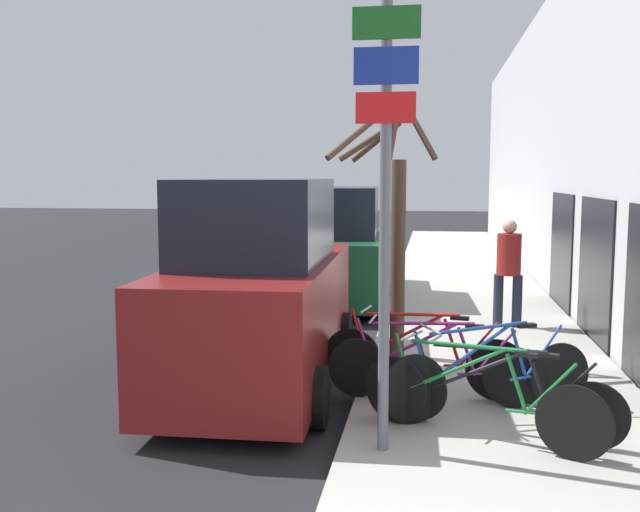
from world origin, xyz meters
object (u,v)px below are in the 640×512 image
(bicycle_0, at_px, (479,399))
(parked_car_1, at_px, (336,251))
(bicycle_3, at_px, (434,367))
(signpost, at_px, (385,196))
(bicycle_4, at_px, (422,358))
(parked_car_0, at_px, (260,294))
(bicycle_1, at_px, (501,396))
(pedestrian_near, at_px, (509,265))
(bicycle_2, at_px, (489,377))
(street_tree, at_px, (394,230))

(bicycle_0, height_order, parked_car_1, parked_car_1)
(bicycle_3, bearing_deg, signpost, 167.05)
(bicycle_3, distance_m, bicycle_4, 0.34)
(bicycle_0, relative_size, parked_car_0, 0.47)
(bicycle_1, bearing_deg, pedestrian_near, 12.80)
(bicycle_3, distance_m, pedestrian_near, 4.37)
(bicycle_0, distance_m, parked_car_1, 8.23)
(bicycle_2, xyz_separation_m, pedestrian_near, (0.64, 4.51, 0.60))
(signpost, height_order, bicycle_2, signpost)
(signpost, xyz_separation_m, bicycle_4, (0.32, 1.76, -1.87))
(bicycle_2, relative_size, bicycle_4, 0.94)
(bicycle_1, distance_m, bicycle_4, 1.40)
(bicycle_2, bearing_deg, bicycle_1, 162.28)
(signpost, relative_size, pedestrian_near, 2.29)
(bicycle_3, bearing_deg, parked_car_1, 20.80)
(bicycle_1, distance_m, pedestrian_near, 5.09)
(bicycle_1, distance_m, parked_car_0, 3.25)
(bicycle_3, relative_size, parked_car_0, 0.50)
(parked_car_0, bearing_deg, bicycle_4, -15.00)
(bicycle_0, height_order, bicycle_2, bicycle_2)
(signpost, bearing_deg, bicycle_3, 72.55)
(street_tree, bearing_deg, parked_car_0, -145.02)
(bicycle_4, height_order, pedestrian_near, pedestrian_near)
(pedestrian_near, bearing_deg, bicycle_4, 83.60)
(bicycle_1, bearing_deg, bicycle_3, 55.33)
(parked_car_0, xyz_separation_m, pedestrian_near, (3.30, 3.37, 0.01))
(bicycle_1, bearing_deg, bicycle_2, 27.13)
(bicycle_2, height_order, parked_car_1, parked_car_1)
(bicycle_3, relative_size, bicycle_4, 1.02)
(bicycle_3, distance_m, street_tree, 2.38)
(bicycle_3, bearing_deg, bicycle_4, 27.27)
(signpost, xyz_separation_m, bicycle_2, (1.01, 1.09, -1.86))
(signpost, xyz_separation_m, street_tree, (-0.09, 3.33, -0.54))
(bicycle_2, height_order, parked_car_0, parked_car_0)
(bicycle_1, relative_size, bicycle_4, 0.95)
(bicycle_2, bearing_deg, street_tree, 0.44)
(signpost, xyz_separation_m, pedestrian_near, (1.65, 5.60, -1.26))
(bicycle_0, distance_m, street_tree, 3.37)
(bicycle_2, bearing_deg, bicycle_0, 142.65)
(bicycle_1, bearing_deg, parked_car_0, 78.21)
(signpost, height_order, bicycle_0, signpost)
(bicycle_0, relative_size, street_tree, 0.62)
(bicycle_4, bearing_deg, bicycle_2, -123.82)
(parked_car_1, distance_m, street_tree, 5.18)
(bicycle_3, relative_size, street_tree, 0.66)
(parked_car_0, relative_size, parked_car_1, 0.97)
(bicycle_4, distance_m, pedestrian_near, 4.11)
(bicycle_1, xyz_separation_m, bicycle_4, (-0.76, 1.18, 0.03))
(bicycle_2, height_order, bicycle_4, bicycle_2)
(bicycle_1, relative_size, bicycle_3, 0.93)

